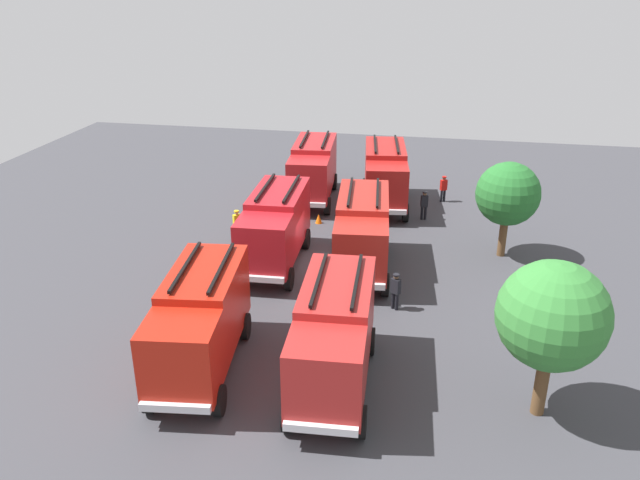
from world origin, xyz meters
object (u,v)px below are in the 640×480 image
(fire_truck_4, at_px, (362,231))
(firefighter_1, at_px, (237,223))
(firefighter_2, at_px, (395,290))
(fire_truck_0, at_px, (313,168))
(fire_truck_5, at_px, (334,334))
(firefighter_0, at_px, (444,188))
(firefighter_3, at_px, (424,204))
(fire_truck_3, at_px, (385,174))
(traffic_cone_1, at_px, (319,219))
(tree_1, at_px, (553,316))
(traffic_cone_0, at_px, (340,213))
(fire_truck_2, at_px, (200,319))
(fire_truck_1, at_px, (275,225))
(tree_0, at_px, (508,194))

(fire_truck_4, relative_size, firefighter_1, 4.30)
(fire_truck_4, xyz_separation_m, firefighter_2, (3.73, 2.02, -1.17))
(fire_truck_0, distance_m, fire_truck_5, 20.36)
(firefighter_0, distance_m, firefighter_3, 3.68)
(fire_truck_3, distance_m, traffic_cone_1, 5.51)
(tree_1, relative_size, traffic_cone_1, 9.78)
(firefighter_1, height_order, traffic_cone_0, firefighter_1)
(fire_truck_0, height_order, fire_truck_3, same)
(fire_truck_2, distance_m, traffic_cone_0, 16.87)
(fire_truck_1, distance_m, traffic_cone_0, 7.58)
(fire_truck_1, xyz_separation_m, traffic_cone_0, (-7.03, 2.19, -1.80))
(fire_truck_5, relative_size, firefighter_3, 4.10)
(fire_truck_1, relative_size, firefighter_3, 4.09)
(traffic_cone_0, bearing_deg, firefighter_3, 99.58)
(traffic_cone_0, relative_size, traffic_cone_1, 1.21)
(fire_truck_4, distance_m, tree_1, 12.62)
(firefighter_1, relative_size, traffic_cone_1, 2.97)
(fire_truck_5, bearing_deg, fire_truck_1, -157.27)
(firefighter_0, xyz_separation_m, traffic_cone_1, (5.35, -7.25, -0.67))
(fire_truck_3, bearing_deg, fire_truck_1, -32.58)
(fire_truck_3, height_order, traffic_cone_0, fire_truck_3)
(firefighter_2, bearing_deg, fire_truck_3, 41.47)
(tree_1, bearing_deg, firefighter_1, -130.29)
(tree_0, relative_size, traffic_cone_1, 8.82)
(fire_truck_0, relative_size, fire_truck_2, 0.99)
(fire_truck_1, bearing_deg, firefighter_2, 58.47)
(fire_truck_0, bearing_deg, firefighter_2, 20.62)
(fire_truck_3, distance_m, fire_truck_5, 19.45)
(fire_truck_1, distance_m, tree_1, 15.55)
(fire_truck_1, height_order, fire_truck_3, same)
(fire_truck_2, xyz_separation_m, fire_truck_5, (0.08, 5.08, 0.00))
(fire_truck_2, xyz_separation_m, traffic_cone_1, (-15.59, 1.42, -1.86))
(fire_truck_3, xyz_separation_m, firefighter_2, (13.38, 1.83, -1.17))
(fire_truck_5, relative_size, firefighter_1, 4.26)
(firefighter_1, height_order, firefighter_3, firefighter_3)
(fire_truck_5, height_order, firefighter_0, fire_truck_5)
(fire_truck_2, height_order, firefighter_1, fire_truck_2)
(fire_truck_4, bearing_deg, fire_truck_2, -31.95)
(fire_truck_1, distance_m, fire_truck_4, 4.44)
(tree_0, relative_size, tree_1, 0.90)
(fire_truck_4, relative_size, fire_truck_5, 1.01)
(firefighter_2, bearing_deg, tree_1, -105.42)
(fire_truck_4, relative_size, firefighter_0, 4.33)
(traffic_cone_1, bearing_deg, firefighter_3, 106.59)
(fire_truck_0, xyz_separation_m, firefighter_1, (7.40, -2.83, -1.19))
(firefighter_1, bearing_deg, traffic_cone_0, 85.76)
(firefighter_3, relative_size, traffic_cone_0, 2.54)
(traffic_cone_1, bearing_deg, tree_0, 75.70)
(fire_truck_0, distance_m, fire_truck_3, 4.75)
(firefighter_3, distance_m, traffic_cone_1, 6.46)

